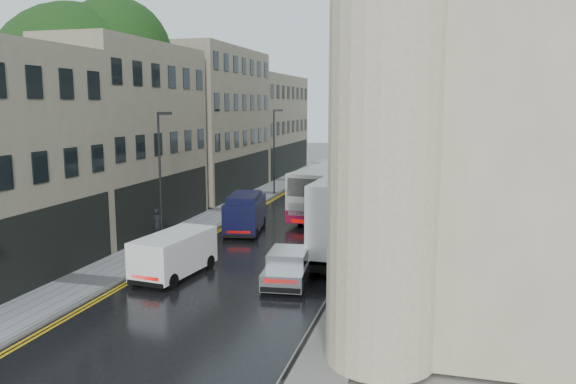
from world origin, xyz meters
The scene contains 16 objects.
road centered at (0.00, 27.50, 0.01)m, with size 9.00×85.00×0.02m, color black.
left_sidewalk centered at (-5.85, 27.50, 0.06)m, with size 2.70×85.00×0.12m, color gray.
right_sidewalk centered at (5.40, 27.50, 0.06)m, with size 1.80×85.00×0.12m, color slate.
old_shop_row centered at (-9.45, 30.00, 6.00)m, with size 4.50×56.00×12.00m, color gray, non-canonical shape.
modern_block centered at (10.30, 26.00, 7.00)m, with size 8.00×40.00×14.00m, color beige, non-canonical shape.
church_spire centered at (0.50, 82.00, 20.00)m, with size 6.40×6.40×40.00m, color gray, non-canonical shape.
tree_near centered at (-12.50, 20.00, 6.95)m, with size 10.56×10.56×13.89m, color black, non-canonical shape.
tree_far centered at (-12.20, 33.00, 6.23)m, with size 9.24×9.24×12.46m, color black, non-canonical shape.
cream_bus centered at (-0.13, 26.02, 1.70)m, with size 2.80×12.32×3.36m, color beige, non-canonical shape.
white_lorry centered at (3.18, 15.33, 2.08)m, with size 2.36×7.85×4.12m, color white, non-canonical shape.
silver_hatchback centered at (1.81, 11.57, 0.75)m, with size 1.70×3.88×1.45m, color silver, non-canonical shape.
white_van centered at (-3.67, 11.20, 1.01)m, with size 1.87×4.36×1.97m, color white, non-canonical shape.
navy_van centered at (-3.11, 19.95, 1.22)m, with size 1.89×4.72×2.41m, color black, non-canonical shape.
pedestrian centered at (-6.40, 18.09, 1.01)m, with size 0.65×0.43×1.78m, color black.
lamp_post_near centered at (-5.62, 17.16, 3.62)m, with size 0.79×0.18×7.01m, color black, non-canonical shape.
lamp_post_far centered at (-4.76, 35.32, 3.61)m, with size 0.78×0.17×6.98m, color black, non-canonical shape.
Camera 1 is at (8.42, -9.24, 7.55)m, focal length 35.00 mm.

